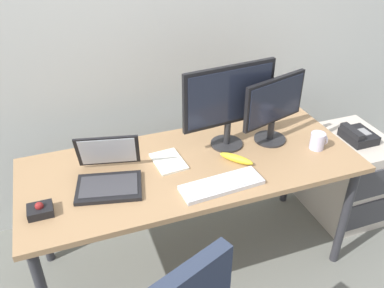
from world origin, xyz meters
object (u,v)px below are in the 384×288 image
Objects in this scene: monitor_main at (229,100)px; coffee_mug at (318,141)px; keyboard at (222,184)px; laptop at (109,174)px; file_cabinet at (346,176)px; banana at (236,159)px; paper_notepad at (169,161)px; monitor_side at (274,106)px; trackball_mouse at (40,210)px; desk_phone at (358,135)px.

monitor_main reaches higher than coffee_mug.
keyboard is 1.13× the size of laptop.
banana is (-0.92, -0.14, 0.45)m from file_cabinet.
monitor_side is at bearing 1.35° from paper_notepad.
monitor_side reaches higher than file_cabinet.
paper_notepad is at bearing 10.99° from laptop.
keyboard is (-0.43, -0.30, -0.21)m from monitor_side.
coffee_mug is (0.20, -0.16, -0.17)m from monitor_side.
trackball_mouse is 0.68m from paper_notepad.
trackball_mouse is 1.47m from coffee_mug.
file_cabinet is at bearing 8.81° from banana.
desk_phone is 0.48m from coffee_mug.
paper_notepad reaches higher than desk_phone.
trackball_mouse reaches higher than paper_notepad.
monitor_side is (-0.64, 0.01, 0.32)m from desk_phone.
coffee_mug is at bearing -159.94° from desk_phone.
coffee_mug is at bearing -3.86° from banana.
trackball_mouse is (-0.83, 0.10, 0.01)m from keyboard.
trackball_mouse is 1.15× the size of coffee_mug.
monitor_main is at bearing 13.41° from trackball_mouse.
file_cabinet is 3.13× the size of banana.
laptop reaches higher than file_cabinet.
keyboard reaches higher than file_cabinet.
banana is at bearing 176.14° from coffee_mug.
monitor_main reaches higher than laptop.
banana is (-0.91, -0.13, 0.12)m from desk_phone.
monitor_main is (-0.90, 0.03, 0.71)m from file_cabinet.
monitor_side is at bearing 141.03° from coffee_mug.
paper_notepad is (-1.25, -0.01, 0.10)m from desk_phone.
coffee_mug reaches higher than banana.
monitor_side is at bearing 9.10° from trackball_mouse.
monitor_main is at bearing 62.15° from keyboard.
banana reaches higher than file_cabinet.
paper_notepad is at bearing -171.63° from monitor_main.
monitor_main reaches higher than trackball_mouse.
keyboard is at bearing -117.85° from monitor_main.
laptop is 0.66m from banana.
coffee_mug is (1.47, 0.04, 0.02)m from trackball_mouse.
paper_notepad is (-0.82, 0.15, -0.04)m from coffee_mug.
monitor_side is 0.98× the size of keyboard.
coffee_mug is (1.14, -0.09, -0.00)m from laptop.
paper_notepad reaches higher than file_cabinet.
banana is (-0.48, 0.03, -0.03)m from coffee_mug.
file_cabinet is at bearing 63.22° from desk_phone.
desk_phone is 1.92m from trackball_mouse.
coffee_mug is (0.63, 0.14, 0.03)m from keyboard.
coffee_mug reaches higher than paper_notepad.
file_cabinet is 2.98× the size of desk_phone.
monitor_side is 3.73× the size of trackball_mouse.
coffee_mug is (-0.43, -0.16, 0.15)m from desk_phone.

